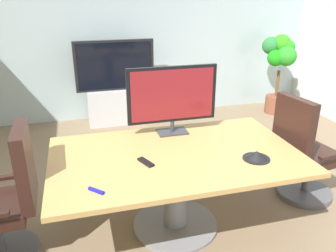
# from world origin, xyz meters

# --- Properties ---
(ground_plane) EXTENTS (7.33, 7.33, 0.00)m
(ground_plane) POSITION_xyz_m (0.00, 0.00, 0.00)
(ground_plane) COLOR #7A664C
(wall_back_glass_partition) EXTENTS (6.33, 0.10, 2.87)m
(wall_back_glass_partition) POSITION_xyz_m (0.00, 3.16, 1.43)
(wall_back_glass_partition) COLOR #9EB2B7
(wall_back_glass_partition) RESTS_ON ground
(conference_table) EXTENTS (2.05, 1.23, 0.73)m
(conference_table) POSITION_xyz_m (-0.12, 0.08, 0.56)
(conference_table) COLOR #B2894C
(conference_table) RESTS_ON ground
(office_chair_left) EXTENTS (0.60, 0.58, 1.09)m
(office_chair_left) POSITION_xyz_m (-1.47, 0.05, 0.46)
(office_chair_left) COLOR #4C4C51
(office_chair_left) RESTS_ON ground
(office_chair_right) EXTENTS (0.62, 0.60, 1.09)m
(office_chair_right) POSITION_xyz_m (1.22, 0.19, 0.46)
(office_chair_right) COLOR #4C4C51
(office_chair_right) RESTS_ON ground
(tv_monitor) EXTENTS (0.84, 0.18, 0.64)m
(tv_monitor) POSITION_xyz_m (-0.03, 0.52, 1.09)
(tv_monitor) COLOR #333338
(tv_monitor) RESTS_ON conference_table
(wall_display_unit) EXTENTS (1.20, 0.36, 1.31)m
(wall_display_unit) POSITION_xyz_m (-0.29, 2.81, 0.44)
(wall_display_unit) COLOR #B7BABC
(wall_display_unit) RESTS_ON ground
(potted_plant) EXTENTS (0.51, 0.57, 1.32)m
(potted_plant) POSITION_xyz_m (2.40, 2.57, 0.87)
(potted_plant) COLOR brown
(potted_plant) RESTS_ON ground
(conference_phone) EXTENTS (0.22, 0.22, 0.07)m
(conference_phone) POSITION_xyz_m (0.47, -0.19, 0.76)
(conference_phone) COLOR black
(conference_phone) RESTS_ON conference_table
(remote_control) EXTENTS (0.11, 0.18, 0.02)m
(remote_control) POSITION_xyz_m (-0.40, -0.02, 0.74)
(remote_control) COLOR black
(remote_control) RESTS_ON conference_table
(whiteboard_marker) EXTENTS (0.11, 0.11, 0.02)m
(whiteboard_marker) POSITION_xyz_m (-0.81, -0.34, 0.74)
(whiteboard_marker) COLOR #1919A5
(whiteboard_marker) RESTS_ON conference_table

